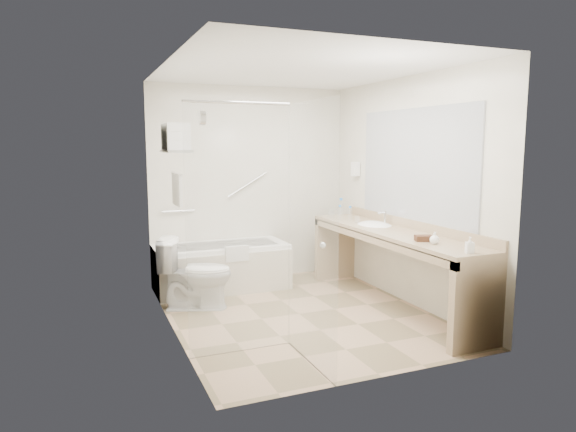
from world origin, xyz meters
name	(u,v)px	position (x,y,z in m)	size (l,w,h in m)	color
floor	(299,314)	(0.00, 0.00, 0.00)	(3.20, 3.20, 0.00)	tan
ceiling	(300,69)	(0.00, 0.00, 2.50)	(2.60, 3.20, 0.10)	white
wall_back	(250,184)	(0.00, 1.60, 1.25)	(2.60, 0.10, 2.50)	silver
wall_front	(387,216)	(0.00, -1.60, 1.25)	(2.60, 0.10, 2.50)	silver
wall_left	(170,201)	(-1.30, 0.00, 1.25)	(0.10, 3.20, 2.50)	silver
wall_right	(406,191)	(1.30, 0.00, 1.25)	(0.10, 3.20, 2.50)	silver
bathtub	(221,267)	(-0.50, 1.24, 0.28)	(1.60, 0.73, 0.59)	white
grab_bar_short	(178,211)	(-0.95, 1.56, 0.95)	(0.03, 0.03, 0.40)	silver
grab_bar_long	(247,185)	(-0.05, 1.56, 1.25)	(0.03, 0.03, 0.60)	silver
shower_enclosure	(274,232)	(-0.63, -0.93, 1.07)	(0.96, 0.91, 2.11)	silver
towel_shelf	(176,146)	(-1.17, 0.35, 1.75)	(0.24, 0.55, 0.81)	silver
vanity_counter	(391,249)	(1.02, -0.15, 0.64)	(0.55, 2.70, 0.95)	tan
sink	(374,227)	(1.05, 0.25, 0.82)	(0.40, 0.52, 0.14)	white
faucet	(385,217)	(1.20, 0.25, 0.93)	(0.03, 0.03, 0.14)	silver
mirror	(414,165)	(1.29, -0.15, 1.55)	(0.02, 2.00, 1.20)	#A9ADB5
hairdryer_unit	(355,169)	(1.25, 1.05, 1.45)	(0.08, 0.10, 0.18)	white
toilet	(196,274)	(-0.95, 0.61, 0.38)	(0.43, 0.77, 0.76)	white
amenity_basket	(424,238)	(0.95, -0.80, 0.88)	(0.16, 0.11, 0.05)	#4C2E1B
soap_bottle_a	(470,249)	(0.97, -1.40, 0.88)	(0.06, 0.14, 0.06)	white
soap_bottle_b	(435,239)	(0.95, -0.96, 0.89)	(0.09, 0.11, 0.09)	white
water_bottle_left	(350,214)	(0.96, 0.64, 0.93)	(0.05, 0.05, 0.18)	silver
water_bottle_mid	(340,213)	(0.87, 0.75, 0.93)	(0.06, 0.06, 0.18)	silver
water_bottle_right	(341,207)	(1.07, 1.10, 0.95)	(0.07, 0.07, 0.22)	silver
drinking_glass_near	(357,220)	(0.94, 0.44, 0.89)	(0.06, 0.06, 0.08)	silver
drinking_glass_far	(331,213)	(0.87, 0.98, 0.90)	(0.07, 0.07, 0.10)	silver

